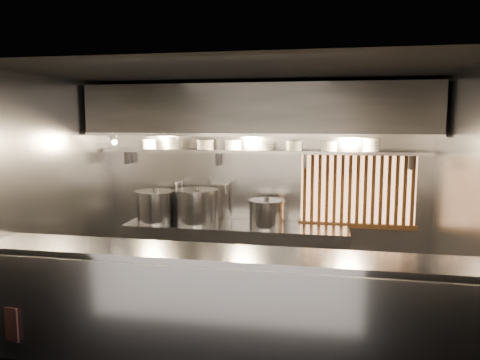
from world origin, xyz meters
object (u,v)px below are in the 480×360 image
(pendant_bulb, at_px, (251,146))
(stock_pot_mid, at_px, (197,206))
(stock_pot_left, at_px, (156,206))
(heat_lamp, at_px, (113,138))
(stock_pot_right, at_px, (266,213))

(pendant_bulb, height_order, stock_pot_mid, pendant_bulb)
(stock_pot_left, distance_m, stock_pot_mid, 0.58)
(heat_lamp, bearing_deg, stock_pot_mid, 15.86)
(stock_pot_mid, bearing_deg, stock_pot_left, -176.36)
(heat_lamp, distance_m, stock_pot_left, 1.09)
(stock_pot_mid, height_order, stock_pot_right, stock_pot_mid)
(heat_lamp, distance_m, pendant_bulb, 1.83)
(pendant_bulb, height_order, stock_pot_right, pendant_bulb)
(stock_pot_left, bearing_deg, pendant_bulb, 3.77)
(stock_pot_left, distance_m, stock_pot_right, 1.55)
(heat_lamp, bearing_deg, stock_pot_right, 6.71)
(stock_pot_right, bearing_deg, heat_lamp, -173.29)
(heat_lamp, height_order, stock_pot_left, heat_lamp)
(stock_pot_mid, relative_size, stock_pot_right, 1.26)
(heat_lamp, height_order, stock_pot_right, heat_lamp)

